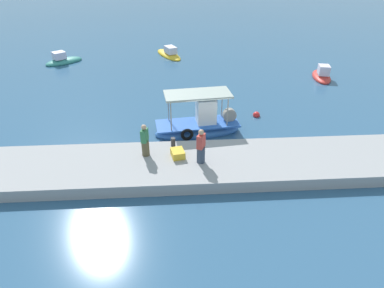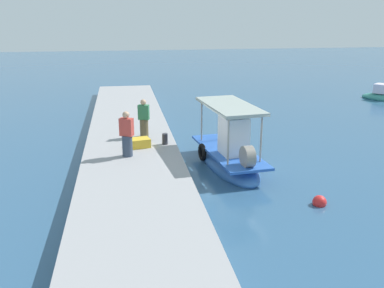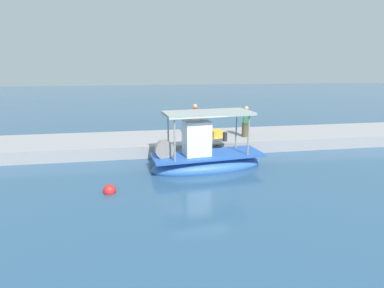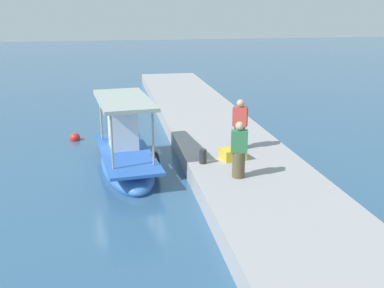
# 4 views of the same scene
# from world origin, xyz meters

# --- Properties ---
(ground_plane) EXTENTS (120.00, 120.00, 0.00)m
(ground_plane) POSITION_xyz_m (0.00, 0.00, 0.00)
(ground_plane) COLOR #30577B
(dock_quay) EXTENTS (36.00, 3.86, 0.61)m
(dock_quay) POSITION_xyz_m (0.00, -3.84, 0.31)
(dock_quay) COLOR #9B999C
(dock_quay) RESTS_ON ground_plane
(main_fishing_boat) EXTENTS (5.25, 2.24, 2.92)m
(main_fishing_boat) POSITION_xyz_m (-0.47, 0.04, 0.51)
(main_fishing_boat) COLOR #366BB8
(main_fishing_boat) RESTS_ON ground_plane
(fisherman_near_bollard) EXTENTS (0.47, 0.54, 1.71)m
(fisherman_near_bollard) POSITION_xyz_m (-3.43, -3.19, 1.39)
(fisherman_near_bollard) COLOR brown
(fisherman_near_bollard) RESTS_ON dock_quay
(fisherman_by_crate) EXTENTS (0.53, 0.58, 1.79)m
(fisherman_by_crate) POSITION_xyz_m (-0.72, -4.00, 1.42)
(fisherman_by_crate) COLOR #354155
(fisherman_by_crate) RESTS_ON dock_quay
(mooring_bollard) EXTENTS (0.24, 0.24, 0.47)m
(mooring_bollard) POSITION_xyz_m (-2.04, -2.39, 0.85)
(mooring_bollard) COLOR #2D2D33
(mooring_bollard) RESTS_ON dock_quay
(cargo_crate) EXTENTS (0.76, 0.88, 0.37)m
(cargo_crate) POSITION_xyz_m (-1.83, -3.45, 0.80)
(cargo_crate) COLOR gold
(cargo_crate) RESTS_ON dock_quay
(marker_buoy) EXTENTS (0.46, 0.46, 0.46)m
(marker_buoy) POSITION_xyz_m (3.51, 2.06, 0.09)
(marker_buoy) COLOR red
(marker_buoy) RESTS_ON ground_plane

